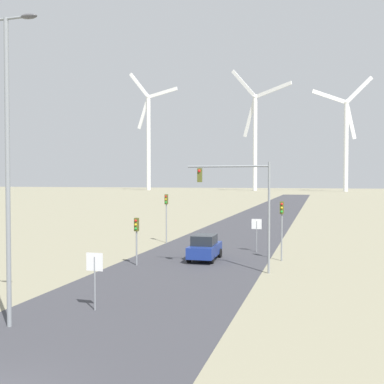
# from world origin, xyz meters

# --- Properties ---
(road_surface) EXTENTS (10.00, 240.00, 0.01)m
(road_surface) POSITION_xyz_m (0.00, 48.00, 0.00)
(road_surface) COLOR #38383D
(road_surface) RESTS_ON ground
(streetlamp) EXTENTS (2.76, 0.32, 12.10)m
(streetlamp) POSITION_xyz_m (-3.30, 5.82, 7.34)
(streetlamp) COLOR gray
(streetlamp) RESTS_ON ground
(stop_sign_near) EXTENTS (0.81, 0.07, 2.56)m
(stop_sign_near) POSITION_xyz_m (-1.12, 8.74, 1.79)
(stop_sign_near) COLOR gray
(stop_sign_near) RESTS_ON ground
(stop_sign_far) EXTENTS (0.81, 0.07, 2.65)m
(stop_sign_far) POSITION_xyz_m (3.60, 26.74, 1.85)
(stop_sign_far) COLOR gray
(stop_sign_far) RESTS_ON ground
(traffic_light_post_near_left) EXTENTS (0.28, 0.34, 3.21)m
(traffic_light_post_near_left) POSITION_xyz_m (-3.45, 18.94, 2.36)
(traffic_light_post_near_left) COLOR gray
(traffic_light_post_near_left) RESTS_ON ground
(traffic_light_post_near_right) EXTENTS (0.28, 0.34, 4.24)m
(traffic_light_post_near_right) POSITION_xyz_m (5.85, 23.33, 3.10)
(traffic_light_post_near_right) COLOR gray
(traffic_light_post_near_right) RESTS_ON ground
(traffic_light_post_mid_left) EXTENTS (0.28, 0.34, 4.44)m
(traffic_light_post_mid_left) POSITION_xyz_m (-5.07, 29.73, 3.24)
(traffic_light_post_mid_left) COLOR gray
(traffic_light_post_mid_left) RESTS_ON ground
(traffic_light_mast_overhead) EXTENTS (5.26, 0.35, 6.87)m
(traffic_light_mast_overhead) POSITION_xyz_m (3.71, 18.73, 4.91)
(traffic_light_mast_overhead) COLOR gray
(traffic_light_mast_overhead) RESTS_ON ground
(car_approaching) EXTENTS (1.94, 4.16, 1.83)m
(car_approaching) POSITION_xyz_m (0.50, 22.10, 0.91)
(car_approaching) COLOR navy
(car_approaching) RESTS_ON ground
(wind_turbine_far_left) EXTENTS (30.01, 5.70, 65.58)m
(wind_turbine_far_left) POSITION_xyz_m (-82.37, 222.51, 30.88)
(wind_turbine_far_left) COLOR white
(wind_turbine_far_left) RESTS_ON ground
(wind_turbine_left) EXTENTS (33.24, 15.16, 65.48)m
(wind_turbine_left) POSITION_xyz_m (-24.32, 227.13, 30.36)
(wind_turbine_left) COLOR white
(wind_turbine_left) RESTS_ON ground
(wind_turbine_center) EXTENTS (28.74, 13.49, 56.49)m
(wind_turbine_center) POSITION_xyz_m (20.69, 221.75, 26.74)
(wind_turbine_center) COLOR white
(wind_turbine_center) RESTS_ON ground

